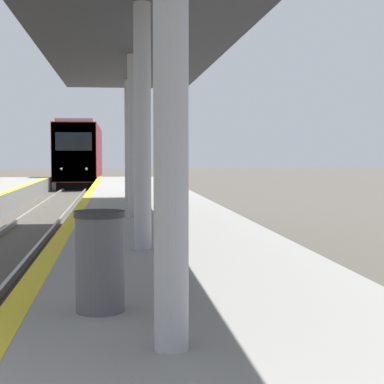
% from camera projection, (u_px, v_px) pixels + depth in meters
% --- Properties ---
extents(train, '(2.86, 16.70, 4.66)m').
position_uv_depth(train, '(81.00, 154.00, 48.87)').
color(train, black).
rests_on(train, ground).
extents(station_canopy, '(4.27, 21.13, 4.09)m').
position_uv_depth(station_canopy, '(136.00, 35.00, 12.63)').
color(station_canopy, '#99999E').
rests_on(station_canopy, platform_right).
extents(trash_bin, '(0.49, 0.49, 0.98)m').
position_uv_depth(trash_bin, '(100.00, 261.00, 6.19)').
color(trash_bin, '#4C4C51').
rests_on(trash_bin, platform_right).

